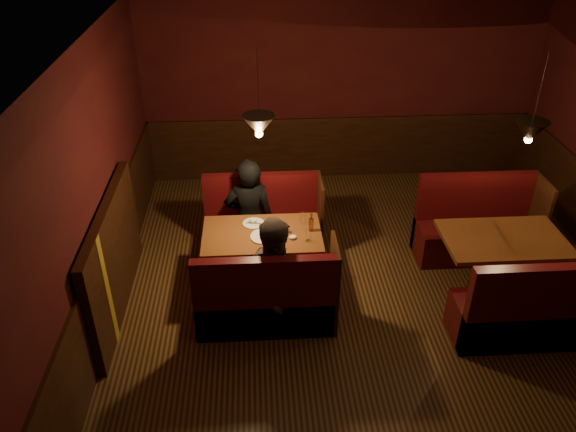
{
  "coord_description": "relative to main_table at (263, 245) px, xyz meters",
  "views": [
    {
      "loc": [
        -1.33,
        -4.7,
        4.26
      ],
      "look_at": [
        -0.99,
        0.69,
        0.95
      ],
      "focal_mm": 35.0,
      "sensor_mm": 36.0,
      "label": 1
    }
  ],
  "objects": [
    {
      "name": "second_bench_near",
      "position": [
        2.73,
        -1.13,
        -0.22
      ],
      "size": [
        1.51,
        0.56,
        1.08
      ],
      "color": "#3E090B",
      "rests_on": "ground"
    },
    {
      "name": "main_table",
      "position": [
        0.0,
        0.0,
        0.0
      ],
      "size": [
        1.36,
        0.83,
        0.96
      ],
      "color": "#5A3014",
      "rests_on": "ground"
    },
    {
      "name": "second_bench_far",
      "position": [
        2.73,
        0.49,
        -0.22
      ],
      "size": [
        1.51,
        0.56,
        1.08
      ],
      "color": "#3E090B",
      "rests_on": "ground"
    },
    {
      "name": "main_bench_near",
      "position": [
        0.02,
        -0.78,
        -0.24
      ],
      "size": [
        1.5,
        0.54,
        1.02
      ],
      "color": "#3E090B",
      "rests_on": "ground"
    },
    {
      "name": "diner_b",
      "position": [
        0.14,
        -0.68,
        0.26
      ],
      "size": [
        0.98,
        0.89,
        1.66
      ],
      "primitive_type": "imported",
      "rotation": [
        0.0,
        0.0,
        0.39
      ],
      "color": "#352822",
      "rests_on": "ground"
    },
    {
      "name": "room",
      "position": [
        0.99,
        -0.64,
        0.49
      ],
      "size": [
        6.02,
        7.02,
        2.92
      ],
      "color": "#361D0A",
      "rests_on": "ground"
    },
    {
      "name": "second_table",
      "position": [
        2.7,
        -0.32,
        0.01
      ],
      "size": [
        1.36,
        0.87,
        0.77
      ],
      "color": "#5A3014",
      "rests_on": "ground"
    },
    {
      "name": "diner_a",
      "position": [
        -0.16,
        0.67,
        0.28
      ],
      "size": [
        0.63,
        0.43,
        1.69
      ],
      "primitive_type": "imported",
      "rotation": [
        0.0,
        0.0,
        3.18
      ],
      "color": "black",
      "rests_on": "ground"
    },
    {
      "name": "main_bench_far",
      "position": [
        0.02,
        0.77,
        -0.24
      ],
      "size": [
        1.5,
        0.54,
        1.02
      ],
      "color": "#3E090B",
      "rests_on": "ground"
    }
  ]
}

